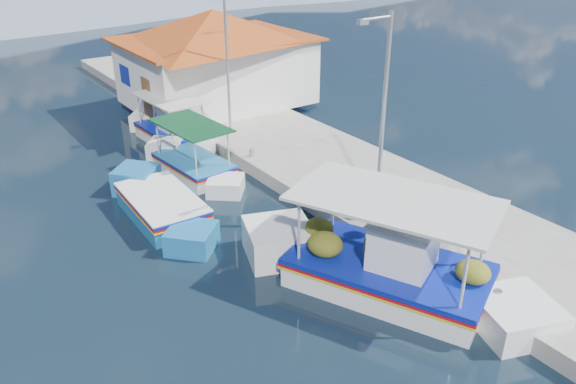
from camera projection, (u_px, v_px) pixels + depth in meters
ground at (293, 311)px, 13.85m from camera, size 160.00×160.00×0.00m
quay at (327, 167)px, 21.20m from camera, size 5.00×44.00×0.50m
bollards at (294, 177)px, 19.38m from camera, size 0.20×17.20×0.30m
main_caique at (386, 269)px, 14.50m from camera, size 4.95×8.05×2.92m
caique_green_canopy at (193, 166)px, 21.07m from camera, size 2.10×5.87×2.21m
caique_blue_hull at (161, 208)px, 18.08m from camera, size 2.04×6.45×1.15m
caique_far at (172, 133)px, 24.08m from camera, size 2.11×6.28×2.20m
harbor_building at (215, 55)px, 26.84m from camera, size 10.49×10.49×4.40m
lamp_post_near at (382, 108)px, 15.96m from camera, size 1.21×0.14×6.00m
lamp_post_far at (225, 52)px, 22.56m from camera, size 1.21×0.14×6.00m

